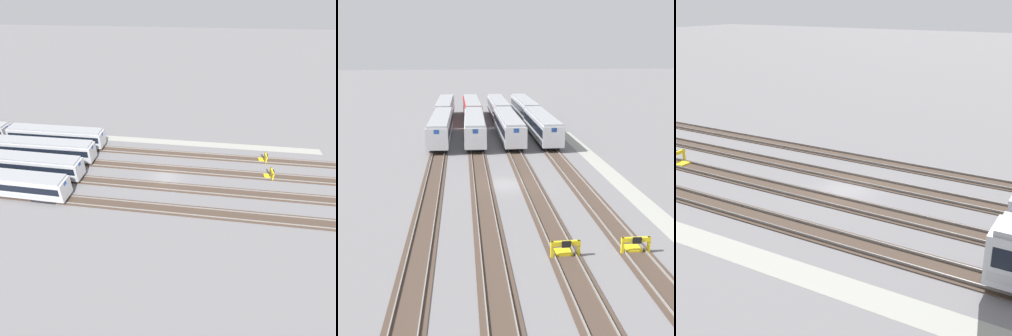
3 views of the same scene
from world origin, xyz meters
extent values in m
plane|color=slate|center=(0.00, 0.00, 0.00)|extent=(400.00, 400.00, 0.00)
cube|color=#9E9E93|center=(0.00, -11.58, 0.00)|extent=(54.00, 2.00, 0.01)
cube|color=#47382D|center=(0.00, -7.24, 0.03)|extent=(90.00, 2.24, 0.06)
cube|color=gray|center=(0.00, -6.52, 0.14)|extent=(90.00, 0.07, 0.15)
cube|color=gray|center=(0.00, -7.96, 0.14)|extent=(90.00, 0.07, 0.15)
cube|color=#47382D|center=(0.00, -2.41, 0.03)|extent=(90.00, 2.24, 0.06)
cube|color=gray|center=(0.00, -1.70, 0.14)|extent=(90.00, 0.07, 0.15)
cube|color=gray|center=(0.00, -3.13, 0.14)|extent=(90.00, 0.07, 0.15)
cube|color=#47382D|center=(0.00, 2.41, 0.03)|extent=(90.00, 2.24, 0.06)
cube|color=gray|center=(0.00, 3.13, 0.14)|extent=(90.00, 0.07, 0.15)
cube|color=gray|center=(0.00, 1.70, 0.14)|extent=(90.00, 0.07, 0.15)
cube|color=#47382D|center=(0.00, 7.24, 0.03)|extent=(90.00, 2.24, 0.06)
cube|color=gray|center=(0.00, 7.96, 0.14)|extent=(90.00, 0.07, 0.15)
cube|color=gray|center=(0.00, 6.52, 0.14)|extent=(90.00, 0.07, 0.15)
cube|color=#B7BABF|center=(21.77, -7.26, 2.05)|extent=(18.01, 2.90, 2.70)
cube|color=black|center=(21.77, -7.26, 2.37)|extent=(17.29, 2.93, 1.08)
cube|color=#A8AAAF|center=(21.77, -7.26, 1.29)|extent=(17.65, 2.92, 0.54)
cube|color=#999BA0|center=(21.77, -7.26, 3.55)|extent=(17.47, 2.61, 0.30)
cube|color=blue|center=(30.73, -7.21, 3.05)|extent=(0.08, 0.70, 0.56)
cube|color=blue|center=(12.81, -7.31, 3.05)|extent=(0.08, 0.70, 0.56)
cube|color=black|center=(27.35, -7.23, 0.35)|extent=(3.61, 2.26, 0.70)
cube|color=black|center=(16.19, -7.29, 0.35)|extent=(3.61, 2.26, 0.70)
cube|color=#B7BABF|center=(21.77, 7.21, 2.05)|extent=(18.05, 3.11, 2.70)
cube|color=black|center=(21.77, 7.21, 2.37)|extent=(17.33, 3.13, 1.08)
cube|color=#A8AAAF|center=(21.77, 7.21, 1.29)|extent=(17.69, 3.13, 0.54)
cube|color=#999BA0|center=(21.77, 7.21, 3.55)|extent=(17.50, 2.82, 0.30)
cube|color=blue|center=(12.82, 7.37, 3.05)|extent=(0.09, 0.70, 0.56)
cube|color=black|center=(16.19, 7.31, 0.35)|extent=(3.64, 2.30, 0.70)
cube|color=#B7BABF|center=(21.77, 2.46, 2.05)|extent=(18.04, 3.05, 2.70)
cube|color=black|center=(21.77, 2.46, 2.37)|extent=(17.32, 3.08, 1.08)
cube|color=#A8AAAF|center=(21.77, 2.46, 1.29)|extent=(17.68, 3.08, 0.54)
cube|color=#999BA0|center=(21.77, 2.46, 3.55)|extent=(17.49, 2.76, 0.30)
cube|color=blue|center=(12.82, 2.58, 3.05)|extent=(0.09, 0.70, 0.56)
cube|color=black|center=(16.19, 2.54, 0.35)|extent=(3.63, 2.29, 0.70)
cube|color=#B7BABF|center=(21.77, -2.42, 2.05)|extent=(18.03, 3.01, 2.70)
cube|color=black|center=(21.77, -2.42, 2.37)|extent=(17.31, 3.04, 1.08)
cube|color=#A8AAAF|center=(21.77, -2.42, 1.29)|extent=(17.67, 3.03, 0.54)
cube|color=#999BA0|center=(21.77, -2.42, 3.55)|extent=(17.49, 2.72, 0.30)
cube|color=blue|center=(12.81, -2.52, 3.05)|extent=(0.09, 0.70, 0.56)
cube|color=black|center=(27.35, -2.35, 0.35)|extent=(3.63, 2.28, 0.70)
cube|color=black|center=(16.19, -2.48, 0.35)|extent=(3.63, 2.28, 0.70)
cube|color=blue|center=(31.60, -7.37, 3.05)|extent=(0.09, 0.70, 0.56)
cube|color=yellow|center=(-16.28, -6.34, 0.57)|extent=(0.18, 0.18, 1.15)
cube|color=yellow|center=(-16.30, -8.14, 0.57)|extent=(0.18, 0.18, 1.15)
cube|color=yellow|center=(-16.29, -7.24, 1.00)|extent=(0.26, 2.00, 0.30)
cube|color=yellow|center=(-15.74, -7.25, 0.09)|extent=(1.11, 1.09, 0.18)
cube|color=black|center=(-16.47, -7.24, 1.00)|extent=(0.13, 0.60, 0.44)
cube|color=yellow|center=(-16.48, -1.51, 0.57)|extent=(0.19, 0.19, 1.15)
cube|color=yellow|center=(-16.41, -3.31, 0.57)|extent=(0.19, 0.19, 1.15)
cube|color=yellow|center=(-16.44, -2.41, 1.00)|extent=(0.33, 2.01, 0.30)
cube|color=yellow|center=(-15.89, -2.39, 0.09)|extent=(1.15, 1.13, 0.18)
cube|color=black|center=(-16.62, -2.42, 1.00)|extent=(0.15, 0.60, 0.44)
camera|label=1|loc=(-4.81, 33.14, 24.63)|focal=28.00mm
camera|label=2|loc=(-44.23, 4.12, 13.77)|focal=50.00mm
camera|label=3|loc=(16.99, -29.37, 14.03)|focal=50.00mm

